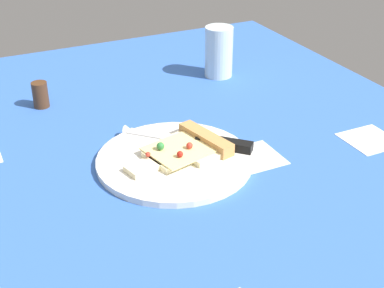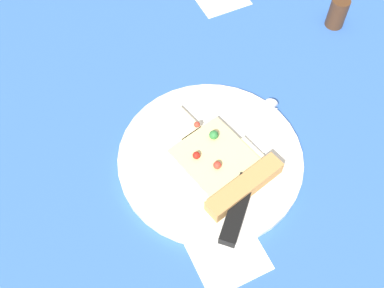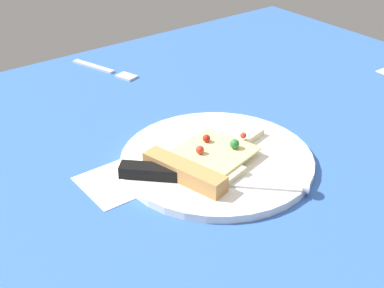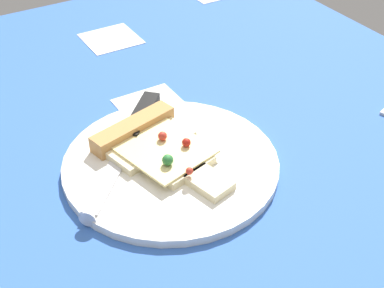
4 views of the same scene
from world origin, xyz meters
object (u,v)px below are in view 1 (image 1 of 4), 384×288
Objects in this scene: plate at (174,160)px; drinking_glass at (219,52)px; knife at (199,141)px; pepper_shaker at (40,95)px; pizza_slice at (186,149)px.

drinking_glass reaches higher than plate.
knife is 1.62× the size of drinking_glass.
pepper_shaker is (-15.40, 32.17, 2.11)cm from plate.
drinking_glass is at bearing 10.94° from knife.
drinking_glass is at bearing -0.98° from pepper_shaker.
plate is at bearing 90.09° from pizza_slice.
knife is at bearing 23.17° from plate.
plate is at bearing -64.42° from pepper_shaker.
pepper_shaker is at bearing 179.02° from drinking_glass.
plate is 35.73cm from pepper_shaker.
drinking_glass is (25.17, 31.47, 5.19)cm from plate.
pizza_slice is 3.90cm from knife.
drinking_glass reaches higher than pepper_shaker.
drinking_glass is at bearing -50.04° from pizza_slice.
drinking_glass reaches higher than knife.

